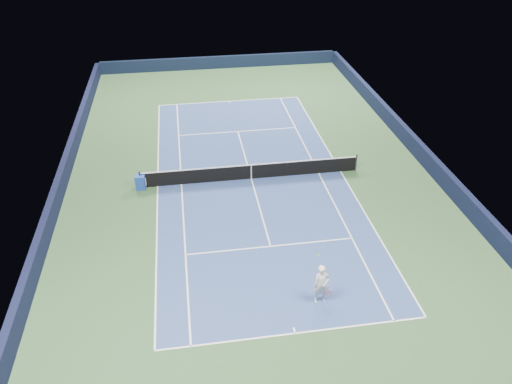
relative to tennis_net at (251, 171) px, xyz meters
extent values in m
plane|color=#2C4D2A|center=(0.00, 0.00, -0.50)|extent=(40.00, 40.00, 0.00)
cube|color=black|center=(0.00, 19.82, 0.05)|extent=(22.00, 0.35, 1.10)
cube|color=#101632|center=(10.82, 0.00, 0.05)|extent=(0.35, 40.00, 1.10)
cube|color=black|center=(-10.82, 0.00, 0.05)|extent=(0.35, 40.00, 1.10)
cube|color=navy|center=(0.00, 0.00, -0.50)|extent=(10.97, 23.77, 0.01)
cube|color=white|center=(0.00, 11.88, -0.50)|extent=(10.97, 0.08, 0.00)
cube|color=white|center=(0.00, -11.88, -0.50)|extent=(10.97, 0.08, 0.00)
cube|color=white|center=(5.49, 0.00, -0.50)|extent=(0.08, 23.77, 0.00)
cube|color=white|center=(-5.49, 0.00, -0.50)|extent=(0.08, 23.77, 0.00)
cube|color=white|center=(4.12, 0.00, -0.50)|extent=(0.08, 23.77, 0.00)
cube|color=white|center=(-4.12, 0.00, -0.50)|extent=(0.08, 23.77, 0.00)
cube|color=white|center=(0.00, 6.40, -0.50)|extent=(8.23, 0.08, 0.00)
cube|color=white|center=(0.00, -6.40, -0.50)|extent=(8.23, 0.08, 0.00)
cube|color=white|center=(0.00, 0.00, -0.50)|extent=(0.08, 12.80, 0.00)
cube|color=white|center=(0.00, 11.73, -0.50)|extent=(0.08, 0.30, 0.00)
cube|color=white|center=(0.00, -11.73, -0.50)|extent=(0.08, 0.30, 0.00)
cylinder|color=black|center=(-6.40, 0.00, 0.03)|extent=(0.10, 0.10, 1.07)
cylinder|color=black|center=(6.40, 0.00, 0.03)|extent=(0.10, 0.10, 1.07)
cube|color=black|center=(0.00, 0.00, -0.05)|extent=(12.80, 0.03, 0.91)
cube|color=white|center=(0.00, 0.00, 0.44)|extent=(12.80, 0.04, 0.06)
cube|color=white|center=(0.00, 0.00, -0.05)|extent=(0.05, 0.04, 0.91)
cube|color=#1C3DA8|center=(-6.40, -0.09, -0.07)|extent=(0.59, 0.55, 0.87)
cube|color=white|center=(-6.11, -0.09, -0.05)|extent=(0.02, 0.39, 0.39)
imported|color=white|center=(1.42, -10.30, 0.44)|extent=(0.73, 0.52, 1.87)
cylinder|color=pink|center=(1.74, -10.35, 0.20)|extent=(0.03, 0.03, 0.31)
cylinder|color=black|center=(1.74, -10.35, -0.04)|extent=(0.31, 0.02, 0.31)
cylinder|color=pink|center=(1.74, -10.35, -0.04)|extent=(0.33, 0.03, 0.33)
sphere|color=yellow|center=(1.52, -9.30, 1.17)|extent=(0.07, 0.07, 0.07)
camera|label=1|loc=(-3.62, -24.97, 14.92)|focal=35.00mm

